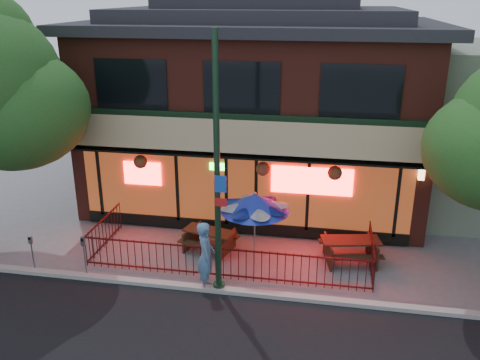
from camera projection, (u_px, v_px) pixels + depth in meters
The scene contains 11 objects.
ground at pixel (222, 282), 14.47m from camera, with size 80.00×80.00×0.00m, color gray.
curb at pixel (218, 290), 13.99m from camera, with size 80.00×0.25×0.12m, color #999993.
restaurant_building at pixel (259, 93), 19.62m from camera, with size 12.96×9.49×8.05m.
patio_fence at pixel (225, 254), 14.71m from camera, with size 8.44×2.62×1.00m.
street_light at pixel (217, 184), 13.01m from camera, with size 0.43×0.32×7.00m.
picnic_table_left at pixel (209, 237), 16.13m from camera, with size 1.89×1.63×0.69m.
picnic_table_right at pixel (350, 247), 15.42m from camera, with size 1.98×1.66×0.75m.
patio_umbrella at pixel (255, 203), 14.82m from camera, with size 2.04×2.04×2.33m.
pedestrian at pixel (206, 256), 13.86m from camera, with size 0.73×0.48×1.99m, color teal.
parking_meter_near at pixel (84, 250), 14.45m from camera, with size 0.13×0.11×1.28m.
parking_meter_far at pixel (32, 248), 14.75m from camera, with size 0.12×0.10×1.16m.
Camera 1 is at (2.72, -12.29, 7.72)m, focal length 38.00 mm.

